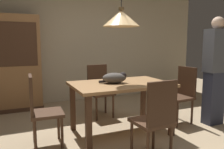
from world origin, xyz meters
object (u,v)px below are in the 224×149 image
chair_near_front (156,117)px  person_standing (215,71)px  chair_far_back (99,88)px  hutch_bookcase (11,65)px  pendant_lamp (121,18)px  cat_sleeping (115,78)px  chair_right_side (182,92)px  dining_table (121,90)px  chair_left_side (40,108)px

chair_near_front → person_standing: bearing=21.8°
chair_far_back → hutch_bookcase: hutch_bookcase is taller
chair_near_front → person_standing: 1.71m
pendant_lamp → person_standing: size_ratio=0.75×
chair_far_back → cat_sleeping: 0.92m
chair_right_side → person_standing: size_ratio=0.54×
chair_right_side → person_standing: person_standing is taller
chair_far_back → hutch_bookcase: size_ratio=0.50×
chair_far_back → chair_near_front: same height
chair_near_front → pendant_lamp: (-0.00, 0.88, 1.15)m
dining_table → chair_far_back: 0.89m
chair_near_front → chair_right_side: (1.12, 0.88, 0.00)m
chair_left_side → dining_table: bearing=-0.2°
pendant_lamp → dining_table: bearing=-90.0°
chair_left_side → hutch_bookcase: size_ratio=0.50×
chair_right_side → person_standing: (0.43, -0.26, 0.36)m
chair_far_back → pendant_lamp: pendant_lamp is taller
chair_right_side → hutch_bookcase: size_ratio=0.50×
dining_table → chair_far_back: (-0.00, 0.88, -0.14)m
chair_far_back → chair_right_side: same height
dining_table → chair_far_back: bearing=90.3°
chair_near_front → chair_right_side: 1.43m
cat_sleeping → hutch_bookcase: bearing=126.4°
cat_sleeping → chair_near_front: bearing=-84.3°
pendant_lamp → person_standing: 1.76m
chair_near_front → cat_sleeping: size_ratio=2.32×
chair_left_side → person_standing: 2.72m
chair_near_front → person_standing: (1.55, 0.62, 0.36)m
cat_sleeping → chair_left_side: bearing=-179.0°
cat_sleeping → person_standing: person_standing is taller
chair_right_side → pendant_lamp: bearing=-179.7°
dining_table → hutch_bookcase: hutch_bookcase is taller
pendant_lamp → hutch_bookcase: size_ratio=0.70×
dining_table → pendant_lamp: bearing=90.0°
chair_left_side → chair_far_back: (1.12, 0.87, 0.00)m
chair_left_side → person_standing: size_ratio=0.54×
dining_table → cat_sleeping: bearing=165.8°
chair_left_side → hutch_bookcase: bearing=99.9°
chair_far_back → chair_right_side: 1.43m
pendant_lamp → person_standing: (1.56, -0.26, -0.79)m
chair_far_back → dining_table: bearing=-89.7°
dining_table → hutch_bookcase: (-1.46, 1.88, 0.24)m
chair_near_front → pendant_lamp: pendant_lamp is taller
pendant_lamp → chair_right_side: bearing=0.3°
chair_far_back → cat_sleeping: (-0.08, -0.86, 0.32)m
chair_left_side → chair_near_front: size_ratio=1.00×
dining_table → chair_far_back: size_ratio=1.51×
dining_table → person_standing: bearing=-9.3°
chair_near_front → hutch_bookcase: size_ratio=0.50×
dining_table → hutch_bookcase: 2.39m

